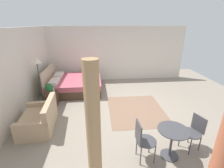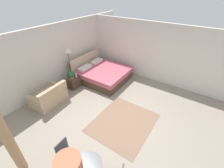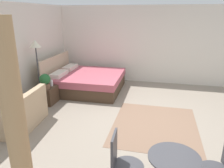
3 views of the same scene
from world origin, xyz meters
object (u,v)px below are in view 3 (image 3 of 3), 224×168
at_px(couch, 19,115).
at_px(cafe_chair_near_window, 223,167).
at_px(bed, 85,81).
at_px(cafe_chair_near_couch, 121,160).
at_px(potted_plant, 45,81).
at_px(nightstand, 49,95).
at_px(floor_lamp, 36,50).
at_px(vase, 51,83).

bearing_deg(couch, cafe_chair_near_window, -106.29).
height_order(bed, cafe_chair_near_couch, bed).
bearing_deg(couch, cafe_chair_near_couch, -118.14).
bearing_deg(potted_plant, couch, -179.26).
height_order(bed, nightstand, bed).
xyz_separation_m(floor_lamp, cafe_chair_near_window, (-2.65, -4.18, -0.92)).
distance_m(bed, cafe_chair_near_couch, 4.35).
bearing_deg(floor_lamp, vase, -104.91).
relative_size(potted_plant, cafe_chair_near_window, 0.48).
bearing_deg(bed, couch, 166.88).
xyz_separation_m(bed, nightstand, (-1.26, 0.61, -0.06)).
xyz_separation_m(bed, couch, (-2.56, 0.60, -0.02)).
distance_m(potted_plant, vase, 0.26).
xyz_separation_m(bed, cafe_chair_near_couch, (-3.90, -1.91, 0.26)).
xyz_separation_m(bed, potted_plant, (-1.36, 0.61, 0.38)).
height_order(nightstand, vase, vase).
xyz_separation_m(bed, vase, (-1.14, 0.56, 0.25)).
distance_m(nightstand, potted_plant, 0.45).
bearing_deg(cafe_chair_near_couch, bed, 26.02).
height_order(couch, potted_plant, potted_plant).
height_order(floor_lamp, cafe_chair_near_window, floor_lamp).
xyz_separation_m(potted_plant, cafe_chair_near_couch, (-2.54, -2.52, -0.12)).
bearing_deg(cafe_chair_near_couch, vase, 41.77).
height_order(bed, potted_plant, bed).
height_order(couch, nightstand, couch).
height_order(bed, couch, bed).
bearing_deg(couch, nightstand, 0.67).
distance_m(floor_lamp, cafe_chair_near_couch, 4.18).
xyz_separation_m(potted_plant, vase, (0.22, -0.05, -0.12)).
bearing_deg(potted_plant, vase, -12.69).
bearing_deg(cafe_chair_near_window, vase, 55.94).
distance_m(vase, cafe_chair_near_couch, 3.71).
bearing_deg(vase, couch, 178.63).
height_order(nightstand, cafe_chair_near_window, cafe_chair_near_window).
xyz_separation_m(couch, potted_plant, (1.21, 0.02, 0.40)).
bearing_deg(vase, cafe_chair_near_window, -124.06).
relative_size(nightstand, cafe_chair_near_window, 0.63).
relative_size(nightstand, cafe_chair_near_couch, 0.56).
bearing_deg(cafe_chair_near_couch, potted_plant, 44.71).
relative_size(vase, floor_lamp, 0.10).
distance_m(bed, floor_lamp, 1.82).
relative_size(nightstand, floor_lamp, 0.31).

